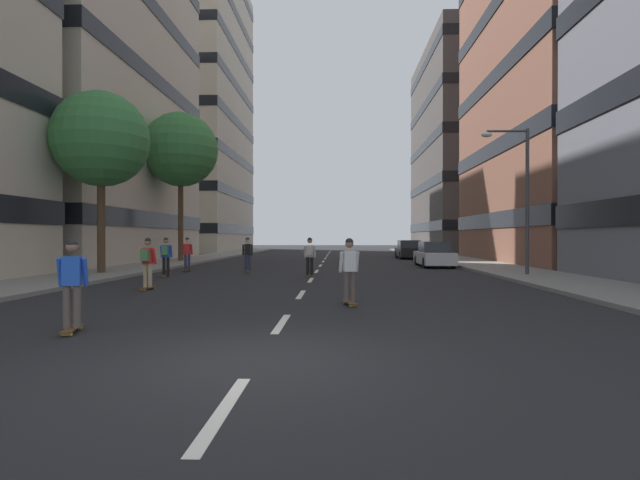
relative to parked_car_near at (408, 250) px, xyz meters
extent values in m
plane|color=black|center=(-6.90, -9.14, -0.70)|extent=(142.67, 142.67, 0.00)
cube|color=gray|center=(-16.87, -6.17, -0.63)|extent=(3.74, 65.39, 0.14)
cube|color=gray|center=(3.07, -6.17, -0.63)|extent=(3.74, 65.39, 0.14)
cube|color=silver|center=(-6.90, -34.92, -0.70)|extent=(0.16, 2.20, 0.01)
cube|color=silver|center=(-6.90, -29.92, -0.70)|extent=(0.16, 2.20, 0.01)
cube|color=silver|center=(-6.90, -24.92, -0.70)|extent=(0.16, 2.20, 0.01)
cube|color=silver|center=(-6.90, -19.92, -0.70)|extent=(0.16, 2.20, 0.01)
cube|color=silver|center=(-6.90, -14.92, -0.70)|extent=(0.16, 2.20, 0.01)
cube|color=silver|center=(-6.90, -9.92, -0.70)|extent=(0.16, 2.20, 0.01)
cube|color=silver|center=(-6.90, -4.92, -0.70)|extent=(0.16, 2.20, 0.01)
cube|color=silver|center=(-6.90, 0.08, -0.70)|extent=(0.16, 2.20, 0.01)
cube|color=silver|center=(-6.90, 5.08, -0.70)|extent=(0.16, 2.20, 0.01)
cube|color=silver|center=(-6.90, 10.08, -0.70)|extent=(0.16, 2.20, 0.01)
cube|color=silver|center=(-6.90, 15.08, -0.70)|extent=(0.16, 2.20, 0.01)
cube|color=silver|center=(-6.90, 20.08, -0.70)|extent=(0.16, 2.20, 0.01)
cube|color=#BCB29E|center=(-26.27, -6.09, 16.76)|extent=(15.07, 20.16, 34.91)
cube|color=black|center=(-26.27, -6.09, 2.29)|extent=(15.19, 20.28, 1.10)
cube|color=black|center=(-26.27, -6.09, 7.28)|extent=(15.19, 20.28, 1.10)
cube|color=black|center=(-26.27, -6.09, 12.27)|extent=(15.19, 20.28, 1.10)
cube|color=black|center=(-26.27, -6.09, 17.26)|extent=(15.19, 20.28, 1.10)
cube|color=#BCB29E|center=(-26.27, 21.09, 17.45)|extent=(15.07, 21.06, 36.30)
cube|color=black|center=(-26.27, 21.09, 2.02)|extent=(15.19, 21.18, 1.10)
cube|color=black|center=(-26.27, 21.09, 6.56)|extent=(15.19, 21.18, 1.10)
cube|color=black|center=(-26.27, 21.09, 11.10)|extent=(15.19, 21.18, 1.10)
cube|color=black|center=(-26.27, 21.09, 15.63)|extent=(15.19, 21.18, 1.10)
cube|color=black|center=(-26.27, 21.09, 20.17)|extent=(15.19, 21.18, 1.10)
cube|color=black|center=(-26.27, 21.09, 24.71)|extent=(15.19, 21.18, 1.10)
cube|color=black|center=(-26.27, 21.09, 29.25)|extent=(15.19, 21.18, 1.10)
cube|color=brown|center=(12.47, -6.09, 14.07)|extent=(15.07, 18.64, 29.53)
cube|color=black|center=(12.47, -6.09, 2.25)|extent=(15.19, 18.76, 1.10)
cube|color=black|center=(12.47, -6.09, 7.18)|extent=(15.19, 18.76, 1.10)
cube|color=black|center=(12.47, -6.09, 12.10)|extent=(15.19, 18.76, 1.10)
cube|color=black|center=(12.47, -6.09, 17.02)|extent=(15.19, 18.76, 1.10)
cube|color=#4C4744|center=(12.47, 21.09, 11.94)|extent=(15.07, 22.03, 25.28)
cube|color=black|center=(12.47, 21.09, 2.33)|extent=(15.19, 22.15, 1.10)
cube|color=black|center=(12.47, 21.09, 7.39)|extent=(15.19, 22.15, 1.10)
cube|color=black|center=(12.47, 21.09, 12.45)|extent=(15.19, 22.15, 1.10)
cube|color=black|center=(12.47, 21.09, 17.50)|extent=(15.19, 22.15, 1.10)
cube|color=black|center=(12.47, 21.09, 22.56)|extent=(15.19, 22.15, 1.10)
cube|color=black|center=(0.00, 0.04, -0.17)|extent=(1.80, 4.40, 0.70)
cube|color=#2D3338|center=(0.00, -0.11, 0.50)|extent=(1.60, 2.10, 0.64)
cylinder|color=black|center=(-0.80, 1.49, -0.38)|extent=(0.22, 0.64, 0.64)
cylinder|color=black|center=(0.80, 1.49, -0.38)|extent=(0.22, 0.64, 0.64)
cylinder|color=black|center=(-0.80, -1.41, -0.38)|extent=(0.22, 0.64, 0.64)
cylinder|color=black|center=(0.80, -1.41, -0.38)|extent=(0.22, 0.64, 0.64)
cube|color=silver|center=(0.00, -10.76, -0.17)|extent=(1.80, 4.40, 0.70)
cube|color=#2D3338|center=(0.00, -10.91, 0.50)|extent=(1.60, 2.10, 0.64)
cylinder|color=black|center=(-0.80, -9.31, -0.38)|extent=(0.22, 0.64, 0.64)
cylinder|color=black|center=(0.80, -9.31, -0.38)|extent=(0.22, 0.64, 0.64)
cylinder|color=black|center=(-0.80, -12.21, -0.38)|extent=(0.22, 0.64, 0.64)
cylinder|color=black|center=(0.80, -12.21, -0.38)|extent=(0.22, 0.64, 0.64)
cylinder|color=#4C3823|center=(-16.87, -6.68, 2.43)|extent=(0.36, 0.36, 5.98)
sphere|color=#387A3D|center=(-16.87, -6.68, 7.23)|extent=(5.18, 5.18, 5.18)
cylinder|color=#4C3823|center=(-16.87, -17.89, 1.79)|extent=(0.36, 0.36, 4.69)
sphere|color=#387A3D|center=(-16.87, -17.89, 5.68)|extent=(4.42, 4.42, 4.42)
cylinder|color=#3F3F44|center=(2.69, -18.10, 2.69)|extent=(0.16, 0.16, 6.50)
cylinder|color=#3F3F44|center=(1.79, -18.10, 5.84)|extent=(1.80, 0.10, 0.10)
ellipsoid|color=silver|center=(0.89, -18.10, 5.69)|extent=(0.50, 0.30, 0.24)
cube|color=brown|center=(-10.40, -15.61, -0.62)|extent=(0.38, 0.92, 0.02)
cylinder|color=#D8BF4C|center=(-10.46, -15.30, -0.66)|extent=(0.19, 0.11, 0.07)
cylinder|color=#D8BF4C|center=(-10.33, -15.93, -0.66)|extent=(0.19, 0.11, 0.07)
cylinder|color=#2D334C|center=(-10.49, -15.63, -0.21)|extent=(0.17, 0.17, 0.80)
cylinder|color=#2D334C|center=(-10.31, -15.59, -0.21)|extent=(0.17, 0.17, 0.80)
cube|color=black|center=(-10.40, -15.61, 0.47)|extent=(0.35, 0.26, 0.55)
cylinder|color=black|center=(-10.62, -15.61, 0.44)|extent=(0.13, 0.24, 0.55)
cylinder|color=black|center=(-10.19, -15.52, 0.44)|extent=(0.13, 0.24, 0.55)
sphere|color=beige|center=(-10.40, -15.59, 0.92)|extent=(0.22, 0.22, 0.22)
sphere|color=black|center=(-10.40, -15.59, 0.97)|extent=(0.21, 0.21, 0.21)
cube|color=brown|center=(-13.63, -15.29, -0.62)|extent=(0.20, 0.90, 0.02)
cylinder|color=#D8BF4C|center=(-13.63, -14.97, -0.66)|extent=(0.18, 0.07, 0.07)
cylinder|color=#D8BF4C|center=(-13.63, -15.61, -0.66)|extent=(0.18, 0.07, 0.07)
cylinder|color=#2D334C|center=(-13.72, -15.29, -0.21)|extent=(0.14, 0.14, 0.80)
cylinder|color=#2D334C|center=(-13.54, -15.29, -0.21)|extent=(0.14, 0.14, 0.80)
cube|color=red|center=(-13.63, -15.29, 0.47)|extent=(0.32, 0.20, 0.55)
cylinder|color=red|center=(-13.85, -15.24, 0.44)|extent=(0.09, 0.23, 0.55)
cylinder|color=red|center=(-13.41, -15.24, 0.44)|extent=(0.09, 0.23, 0.55)
sphere|color=beige|center=(-13.63, -15.27, 0.92)|extent=(0.22, 0.22, 0.22)
sphere|color=black|center=(-13.63, -15.27, 0.97)|extent=(0.21, 0.21, 0.21)
cube|color=brown|center=(-7.04, -18.36, -0.62)|extent=(0.23, 0.91, 0.02)
cylinder|color=#D8BF4C|center=(-7.03, -18.04, -0.66)|extent=(0.18, 0.08, 0.07)
cylinder|color=#D8BF4C|center=(-7.05, -18.68, -0.66)|extent=(0.18, 0.08, 0.07)
cylinder|color=black|center=(-7.13, -18.35, -0.21)|extent=(0.15, 0.15, 0.80)
cylinder|color=black|center=(-6.95, -18.36, -0.21)|extent=(0.15, 0.15, 0.80)
cube|color=white|center=(-7.04, -18.36, 0.47)|extent=(0.33, 0.21, 0.55)
cylinder|color=white|center=(-7.26, -18.30, 0.44)|extent=(0.10, 0.23, 0.55)
cylinder|color=white|center=(-6.82, -18.32, 0.44)|extent=(0.10, 0.23, 0.55)
sphere|color=#997051|center=(-7.04, -18.34, 0.92)|extent=(0.22, 0.22, 0.22)
sphere|color=black|center=(-7.04, -18.34, 0.97)|extent=(0.21, 0.21, 0.21)
cube|color=beige|center=(-7.04, -18.54, 0.50)|extent=(0.27, 0.17, 0.40)
cube|color=brown|center=(-5.43, -27.19, -0.62)|extent=(0.41, 0.92, 0.02)
cylinder|color=#D8BF4C|center=(-5.50, -26.88, -0.66)|extent=(0.19, 0.11, 0.07)
cylinder|color=#D8BF4C|center=(-5.35, -27.50, -0.66)|extent=(0.19, 0.11, 0.07)
cylinder|color=#594C47|center=(-5.51, -27.21, -0.21)|extent=(0.17, 0.17, 0.80)
cylinder|color=#594C47|center=(-5.34, -27.17, -0.21)|extent=(0.17, 0.17, 0.80)
cube|color=white|center=(-5.43, -27.19, 0.47)|extent=(0.36, 0.27, 0.55)
cylinder|color=white|center=(-5.65, -27.19, 0.44)|extent=(0.14, 0.24, 0.55)
cylinder|color=white|center=(-5.22, -27.09, 0.44)|extent=(0.14, 0.24, 0.55)
sphere|color=#997051|center=(-5.43, -27.17, 0.92)|extent=(0.22, 0.22, 0.22)
sphere|color=black|center=(-5.43, -27.17, 0.97)|extent=(0.21, 0.21, 0.21)
cube|color=brown|center=(-10.73, -31.05, -0.62)|extent=(0.41, 0.92, 0.02)
cylinder|color=#D8BF4C|center=(-10.81, -30.74, -0.66)|extent=(0.19, 0.11, 0.07)
cylinder|color=#D8BF4C|center=(-10.65, -31.36, -0.66)|extent=(0.19, 0.11, 0.07)
cylinder|color=#594C47|center=(-10.82, -31.07, -0.21)|extent=(0.17, 0.17, 0.80)
cylinder|color=#594C47|center=(-10.64, -31.02, -0.21)|extent=(0.17, 0.17, 0.80)
cube|color=blue|center=(-10.73, -31.05, 0.47)|extent=(0.36, 0.27, 0.55)
cylinder|color=blue|center=(-10.96, -31.05, 0.44)|extent=(0.14, 0.24, 0.55)
cylinder|color=blue|center=(-10.53, -30.94, 0.44)|extent=(0.14, 0.24, 0.55)
sphere|color=#997051|center=(-10.74, -31.03, 0.92)|extent=(0.22, 0.22, 0.22)
sphere|color=black|center=(-10.74, -31.03, 0.97)|extent=(0.21, 0.21, 0.21)
cube|color=brown|center=(-12.24, -23.81, -0.62)|extent=(0.32, 0.92, 0.02)
cylinder|color=#D8BF4C|center=(-12.19, -23.50, -0.66)|extent=(0.19, 0.09, 0.07)
cylinder|color=#D8BF4C|center=(-12.28, -24.13, -0.66)|extent=(0.19, 0.09, 0.07)
cylinder|color=tan|center=(-12.32, -23.80, -0.21)|extent=(0.16, 0.16, 0.80)
cylinder|color=tan|center=(-12.15, -23.82, -0.21)|extent=(0.16, 0.16, 0.80)
cube|color=red|center=(-12.24, -23.81, 0.47)|extent=(0.34, 0.24, 0.55)
cylinder|color=red|center=(-12.45, -23.73, 0.44)|extent=(0.12, 0.24, 0.55)
cylinder|color=red|center=(-12.01, -23.79, 0.44)|extent=(0.12, 0.24, 0.55)
sphere|color=#997051|center=(-12.23, -23.79, 0.92)|extent=(0.22, 0.22, 0.22)
sphere|color=black|center=(-12.23, -23.79, 0.97)|extent=(0.21, 0.21, 0.21)
cube|color=#4C8C4C|center=(-12.26, -23.99, 0.50)|extent=(0.28, 0.19, 0.40)
cube|color=brown|center=(-13.55, -18.54, -0.62)|extent=(0.27, 0.91, 0.02)
cylinder|color=#D8BF4C|center=(-13.58, -18.22, -0.66)|extent=(0.19, 0.08, 0.07)
cylinder|color=#D8BF4C|center=(-13.52, -18.85, -0.66)|extent=(0.19, 0.08, 0.07)
cylinder|color=black|center=(-13.64, -18.54, -0.21)|extent=(0.15, 0.15, 0.80)
cylinder|color=black|center=(-13.46, -18.53, -0.21)|extent=(0.15, 0.15, 0.80)
cube|color=blue|center=(-13.55, -18.54, 0.47)|extent=(0.34, 0.23, 0.55)
cylinder|color=blue|center=(-13.77, -18.50, 0.44)|extent=(0.11, 0.24, 0.55)
cylinder|color=blue|center=(-13.33, -18.47, 0.44)|extent=(0.11, 0.24, 0.55)
sphere|color=#997051|center=(-13.55, -18.52, 0.92)|extent=(0.22, 0.22, 0.22)
sphere|color=black|center=(-13.55, -18.52, 0.97)|extent=(0.21, 0.21, 0.21)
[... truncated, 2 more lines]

